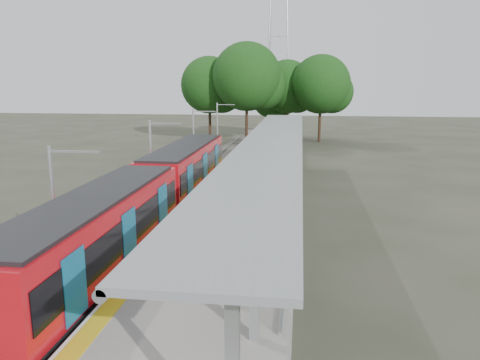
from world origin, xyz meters
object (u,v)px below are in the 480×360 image
(train, at_px, (153,193))
(info_pillar_near, at_px, (255,215))
(info_pillar_far, at_px, (262,173))
(bench_mid, at_px, (291,185))
(bench_far, at_px, (294,159))
(bench_near, at_px, (284,238))
(litter_bin, at_px, (273,194))

(train, bearing_deg, info_pillar_near, -24.82)
(train, bearing_deg, info_pillar_far, 53.82)
(bench_mid, xyz_separation_m, info_pillar_far, (-1.94, 1.65, 0.38))
(bench_far, bearing_deg, info_pillar_far, -121.48)
(bench_near, relative_size, bench_far, 0.82)
(bench_far, height_order, info_pillar_near, info_pillar_near)
(train, relative_size, bench_mid, 19.53)
(bench_mid, bearing_deg, info_pillar_near, -80.11)
(info_pillar_near, xyz_separation_m, litter_bin, (0.52, 5.47, -0.33))
(train, relative_size, info_pillar_far, 13.73)
(train, bearing_deg, bench_far, 63.93)
(train, distance_m, bench_near, 8.47)
(litter_bin, bearing_deg, bench_near, -83.22)
(bench_near, xyz_separation_m, info_pillar_far, (-1.85, 11.77, 0.36))
(bench_mid, distance_m, info_pillar_near, 8.18)
(bench_near, relative_size, info_pillar_far, 0.71)
(bench_mid, relative_size, litter_bin, 1.44)
(bench_mid, relative_size, info_pillar_far, 0.70)
(train, height_order, info_pillar_near, train)
(bench_near, relative_size, info_pillar_near, 0.76)
(bench_mid, distance_m, info_pillar_far, 2.57)
(bench_far, xyz_separation_m, info_pillar_near, (-1.48, -17.11, 0.22))
(bench_mid, distance_m, bench_far, 9.08)
(bench_near, bearing_deg, train, 146.97)
(bench_far, bearing_deg, litter_bin, -111.75)
(bench_mid, height_order, info_pillar_near, info_pillar_near)
(train, distance_m, info_pillar_far, 8.78)
(bench_far, xyz_separation_m, litter_bin, (-0.97, -11.64, -0.11))
(bench_near, height_order, bench_mid, bench_near)
(train, distance_m, info_pillar_near, 6.19)
(train, xyz_separation_m, bench_near, (7.03, -4.68, -0.54))
(info_pillar_near, bearing_deg, bench_mid, 67.11)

